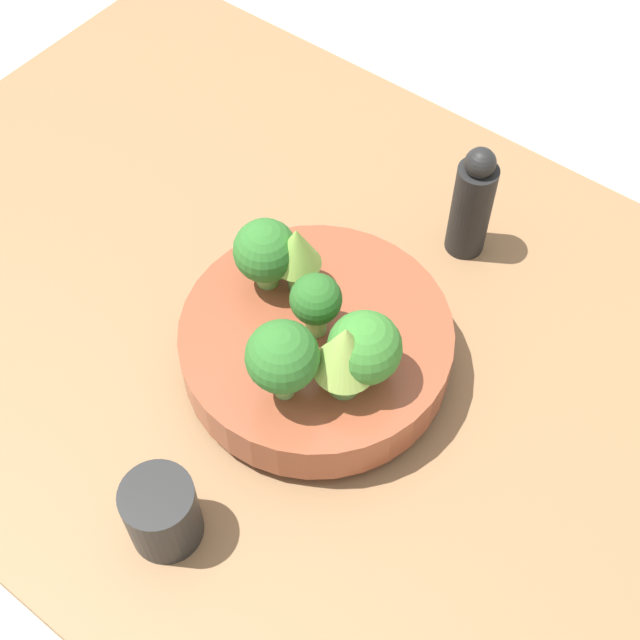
% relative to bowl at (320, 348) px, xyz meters
% --- Properties ---
extents(ground_plane, '(6.00, 6.00, 0.00)m').
position_rel_bowl_xyz_m(ground_plane, '(-0.00, 0.03, -0.07)').
color(ground_plane, beige).
extents(table, '(1.19, 0.75, 0.03)m').
position_rel_bowl_xyz_m(table, '(-0.00, 0.03, -0.05)').
color(table, olive).
rests_on(table, ground_plane).
extents(bowl, '(0.27, 0.27, 0.06)m').
position_rel_bowl_xyz_m(bowl, '(0.00, 0.00, 0.00)').
color(bowl, brown).
rests_on(bowl, table).
extents(broccoli_floret_left, '(0.06, 0.06, 0.08)m').
position_rel_bowl_xyz_m(broccoli_floret_left, '(-0.08, 0.02, 0.07)').
color(broccoli_floret_left, '#7AB256').
rests_on(broccoli_floret_left, bowl).
extents(romanesco_piece_far, '(0.05, 0.05, 0.08)m').
position_rel_bowl_xyz_m(romanesco_piece_far, '(-0.05, 0.03, 0.08)').
color(romanesco_piece_far, '#6BA34C').
rests_on(romanesco_piece_far, bowl).
extents(romanesco_piece_near, '(0.06, 0.06, 0.09)m').
position_rel_bowl_xyz_m(romanesco_piece_near, '(0.05, -0.04, 0.08)').
color(romanesco_piece_near, '#6BA34C').
rests_on(romanesco_piece_near, bowl).
extents(broccoli_floret_front, '(0.07, 0.07, 0.09)m').
position_rel_bowl_xyz_m(broccoli_floret_front, '(0.01, -0.07, 0.08)').
color(broccoli_floret_front, '#7AB256').
rests_on(broccoli_floret_front, bowl).
extents(broccoli_floret_right, '(0.07, 0.07, 0.08)m').
position_rel_bowl_xyz_m(broccoli_floret_right, '(0.06, -0.02, 0.07)').
color(broccoli_floret_right, '#6BA34C').
rests_on(broccoli_floret_right, bowl).
extents(broccoli_floret_center, '(0.05, 0.05, 0.07)m').
position_rel_bowl_xyz_m(broccoli_floret_center, '(-0.00, -0.00, 0.07)').
color(broccoli_floret_center, '#7AB256').
rests_on(broccoli_floret_center, bowl).
extents(cup, '(0.07, 0.07, 0.08)m').
position_rel_bowl_xyz_m(cup, '(-0.00, -0.22, 0.00)').
color(cup, black).
rests_on(cup, table).
extents(pepper_mill, '(0.04, 0.04, 0.14)m').
position_rel_bowl_xyz_m(pepper_mill, '(0.03, 0.23, 0.03)').
color(pepper_mill, black).
rests_on(pepper_mill, table).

